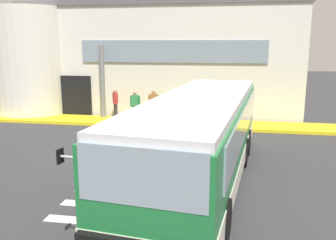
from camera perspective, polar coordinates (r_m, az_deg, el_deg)
ground_plane at (r=14.83m, az=-7.03°, el=-4.66°), size 80.00×90.00×0.02m
bay_paint_stripes at (r=10.52m, az=-3.08°, el=-11.69°), size 4.40×3.96×0.01m
terminal_building at (r=25.57m, az=-1.13°, el=9.94°), size 17.99×13.80×6.57m
boarding_curb at (r=19.30m, az=-2.95°, el=-0.38°), size 20.19×2.00×0.15m
entry_support_column at (r=20.32m, az=-10.36°, el=6.00°), size 0.28×0.28×4.00m
bus_main_foreground at (r=11.01m, az=5.05°, el=-3.28°), size 4.15×10.90×2.70m
passenger_near_column at (r=19.97m, az=-8.33°, el=2.86°), size 0.39×0.51×1.68m
passenger_by_doorway at (r=19.00m, az=-5.22°, el=2.47°), size 0.59×0.27×1.68m
passenger_at_curb_edge at (r=19.46m, az=-2.26°, el=2.84°), size 0.59×0.40×1.68m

